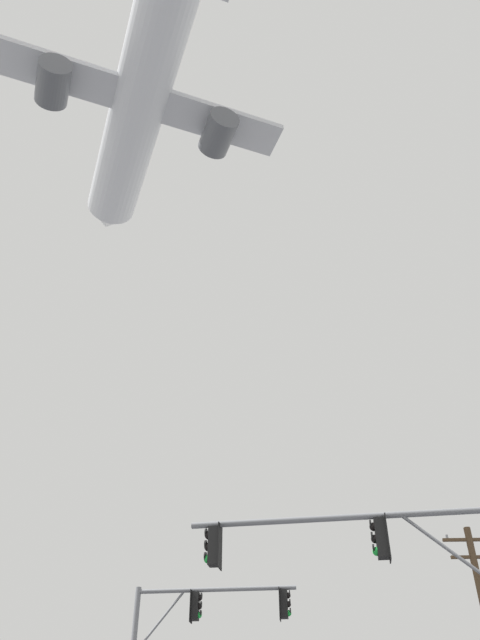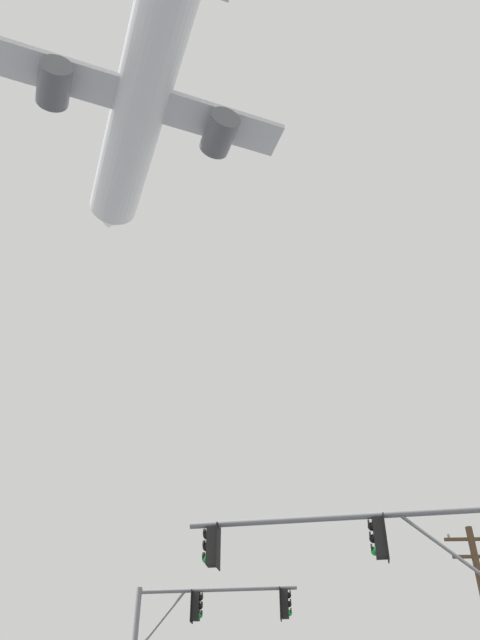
{
  "view_description": "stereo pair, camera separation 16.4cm",
  "coord_description": "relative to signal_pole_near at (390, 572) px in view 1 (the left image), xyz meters",
  "views": [
    {
      "loc": [
        0.29,
        -6.55,
        1.12
      ],
      "look_at": [
        -0.49,
        13.41,
        15.63
      ],
      "focal_mm": 34.25,
      "sensor_mm": 36.0,
      "label": 1
    },
    {
      "loc": [
        0.45,
        -6.54,
        1.12
      ],
      "look_at": [
        -0.49,
        13.41,
        15.63
      ],
      "focal_mm": 34.25,
      "sensor_mm": 36.0,
      "label": 2
    }
  ],
  "objects": [
    {
      "name": "signal_pole_near",
      "position": [
        0.0,
        0.0,
        0.0
      ],
      "size": [
        7.27,
        1.16,
        6.01
      ],
      "color": "slate",
      "rests_on": "ground"
    },
    {
      "name": "signal_pole_far",
      "position": [
        -5.39,
        8.37,
        0.05
      ],
      "size": [
        5.7,
        0.74,
        6.19
      ],
      "color": "slate",
      "rests_on": "ground"
    },
    {
      "name": "airplane",
      "position": [
        -11.91,
        14.04,
        38.9
      ],
      "size": [
        22.37,
        28.97,
        8.17
      ],
      "color": "white"
    }
  ]
}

